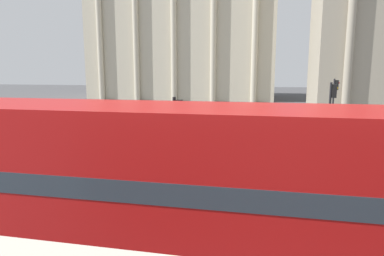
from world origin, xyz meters
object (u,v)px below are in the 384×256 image
at_px(traffic_light_mid, 331,110).
at_px(pedestrian_olive, 187,113).
at_px(double_decker_bus, 184,185).
at_px(pedestrian_black, 303,118).
at_px(traffic_light_far, 334,99).
at_px(plaza_building_left, 185,26).
at_px(traffic_light_near, 176,134).

bearing_deg(traffic_light_mid, pedestrian_olive, 133.29).
bearing_deg(double_decker_bus, pedestrian_black, 77.28).
xyz_separation_m(traffic_light_far, pedestrian_olive, (-11.74, 3.58, -1.73)).
xyz_separation_m(traffic_light_far, pedestrian_black, (-1.80, 2.30, -1.70)).
bearing_deg(pedestrian_black, traffic_light_mid, 79.84).
xyz_separation_m(plaza_building_left, traffic_light_mid, (17.30, -40.73, -9.72)).
bearing_deg(traffic_light_near, traffic_light_mid, 48.25).
relative_size(traffic_light_near, traffic_light_mid, 0.93).
distance_m(plaza_building_left, pedestrian_olive, 32.76).
height_order(traffic_light_near, pedestrian_olive, traffic_light_near).
xyz_separation_m(plaza_building_left, pedestrian_olive, (7.08, -29.87, -11.43)).
xyz_separation_m(double_decker_bus, traffic_light_mid, (5.16, 11.87, 0.44)).
bearing_deg(traffic_light_far, pedestrian_black, 128.04).
bearing_deg(plaza_building_left, pedestrian_black, -61.35).
distance_m(traffic_light_near, traffic_light_far, 16.65).
xyz_separation_m(double_decker_bus, traffic_light_near, (-1.35, 4.57, 0.25)).
bearing_deg(plaza_building_left, pedestrian_olive, -76.67).
bearing_deg(pedestrian_black, pedestrian_olive, -19.16).
height_order(double_decker_bus, plaza_building_left, plaza_building_left).
height_order(traffic_light_far, pedestrian_olive, traffic_light_far).
relative_size(pedestrian_black, pedestrian_olive, 1.02).
relative_size(traffic_light_near, traffic_light_far, 0.92).
bearing_deg(double_decker_bus, traffic_light_far, 70.86).
distance_m(double_decker_bus, pedestrian_black, 22.03).
bearing_deg(traffic_light_mid, plaza_building_left, 113.01).
bearing_deg(traffic_light_far, double_decker_bus, -109.23).
bearing_deg(traffic_light_far, traffic_light_near, -118.86).
xyz_separation_m(traffic_light_mid, pedestrian_black, (-0.28, 9.58, -1.69)).
distance_m(traffic_light_mid, pedestrian_black, 9.73).
distance_m(pedestrian_black, pedestrian_olive, 10.02).
height_order(double_decker_bus, traffic_light_mid, traffic_light_mid).
bearing_deg(traffic_light_mid, traffic_light_far, 78.22).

